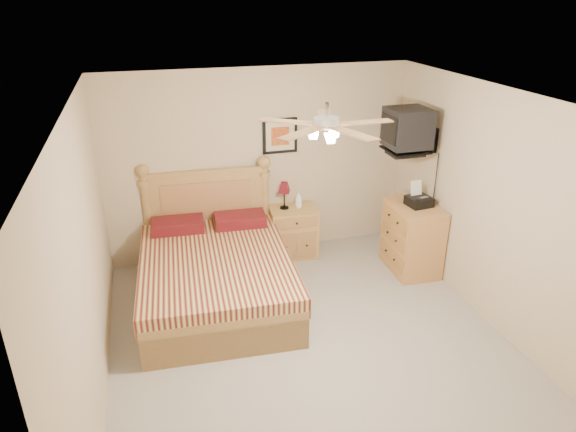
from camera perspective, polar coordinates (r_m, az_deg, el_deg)
name	(u,v)px	position (r m, az deg, el deg)	size (l,w,h in m)	color
floor	(313,347)	(5.43, 2.76, -14.36)	(4.50, 4.50, 0.00)	gray
ceiling	(319,103)	(4.34, 3.42, 12.47)	(4.00, 4.50, 0.04)	white
wall_back	(260,165)	(6.76, -3.15, 5.74)	(4.00, 0.04, 2.50)	#C4AF90
wall_front	(450,416)	(3.10, 17.57, -20.46)	(4.00, 0.04, 2.50)	#C4AF90
wall_left	(86,268)	(4.57, -21.50, -5.38)	(0.04, 4.50, 2.50)	#C4AF90
wall_right	(500,214)	(5.68, 22.51, 0.22)	(0.04, 4.50, 2.50)	#C4AF90
bed	(215,248)	(5.82, -8.16, -3.53)	(1.65, 2.16, 1.40)	#A0703C
nightstand	(293,231)	(6.98, 0.57, -1.73)	(0.62, 0.47, 0.67)	#B58848
table_lamp	(284,195)	(6.78, -0.42, 2.31)	(0.20, 0.20, 0.37)	#5A0B17
lotion_bottle	(299,199)	(6.83, 1.19, 1.89)	(0.09, 0.09, 0.24)	white
framed_picture	(280,136)	(6.70, -0.90, 8.90)	(0.46, 0.04, 0.46)	black
dresser	(412,238)	(6.74, 13.64, -2.34)	(0.53, 0.77, 0.90)	#BA7549
fax_machine	(420,194)	(6.49, 14.44, 2.34)	(0.28, 0.30, 0.30)	black
magazine_lower	(407,196)	(6.78, 13.06, 2.16)	(0.18, 0.24, 0.02)	#B3A68C
magazine_upper	(407,195)	(6.77, 13.06, 2.32)	(0.21, 0.29, 0.02)	gray
wall_tv	(419,130)	(6.41, 14.30, 9.23)	(0.56, 0.46, 0.58)	black
ceiling_fan	(326,125)	(4.19, 4.29, 10.06)	(1.14, 1.14, 0.28)	silver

